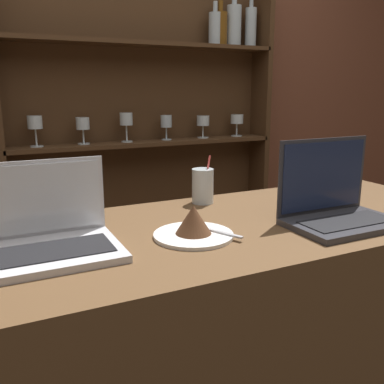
{
  "coord_description": "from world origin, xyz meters",
  "views": [
    {
      "loc": [
        -0.64,
        -0.71,
        1.35
      ],
      "look_at": [
        -0.12,
        0.36,
        1.06
      ],
      "focal_mm": 40.0,
      "sensor_mm": 36.0,
      "label": 1
    }
  ],
  "objects_px": {
    "laptop_near": "(53,233)",
    "laptop_far": "(336,204)",
    "water_glass": "(203,186)",
    "cake_plate": "(194,226)"
  },
  "relations": [
    {
      "from": "laptop_near",
      "to": "laptop_far",
      "type": "relative_size",
      "value": 0.9
    },
    {
      "from": "laptop_near",
      "to": "laptop_far",
      "type": "bearing_deg",
      "value": -9.46
    },
    {
      "from": "water_glass",
      "to": "laptop_far",
      "type": "bearing_deg",
      "value": -56.98
    },
    {
      "from": "laptop_far",
      "to": "cake_plate",
      "type": "xyz_separation_m",
      "value": [
        -0.43,
        0.07,
        -0.03
      ]
    },
    {
      "from": "laptop_far",
      "to": "water_glass",
      "type": "bearing_deg",
      "value": 123.02
    },
    {
      "from": "laptop_near",
      "to": "cake_plate",
      "type": "relative_size",
      "value": 1.37
    },
    {
      "from": "laptop_far",
      "to": "laptop_near",
      "type": "bearing_deg",
      "value": 170.54
    },
    {
      "from": "laptop_near",
      "to": "laptop_far",
      "type": "distance_m",
      "value": 0.8
    },
    {
      "from": "laptop_near",
      "to": "water_glass",
      "type": "bearing_deg",
      "value": 24.75
    },
    {
      "from": "laptop_near",
      "to": "laptop_far",
      "type": "height_order",
      "value": "laptop_far"
    }
  ]
}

